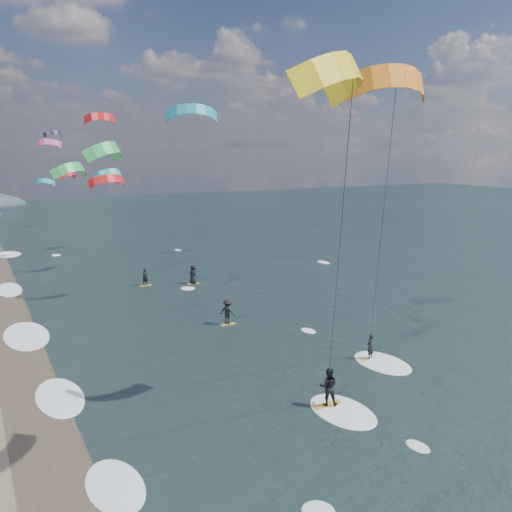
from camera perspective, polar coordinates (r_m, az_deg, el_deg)
name	(u,v)px	position (r m, az deg, el deg)	size (l,w,h in m)	color
ground	(430,498)	(23.46, 17.04, -22.12)	(260.00, 260.00, 0.00)	black
wet_sand_strip	(47,449)	(26.98, -20.19, -17.63)	(3.00, 240.00, 0.00)	#382D23
kitesurfer_near_a	(392,157)	(27.48, 13.48, 9.59)	(7.58, 8.59, 16.47)	gold
kitesurfer_near_b	(347,195)	(21.54, 9.09, 6.04)	(7.25, 9.36, 16.04)	gold
far_kitesurfers	(203,293)	(46.30, -5.35, -3.70)	(5.25, 14.70, 1.83)	gold
bg_kite_field	(87,153)	(69.05, -16.52, 9.87)	(11.41, 71.91, 9.87)	green
shoreline_surf	(59,399)	(31.35, -19.09, -13.39)	(2.40, 79.40, 0.11)	white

